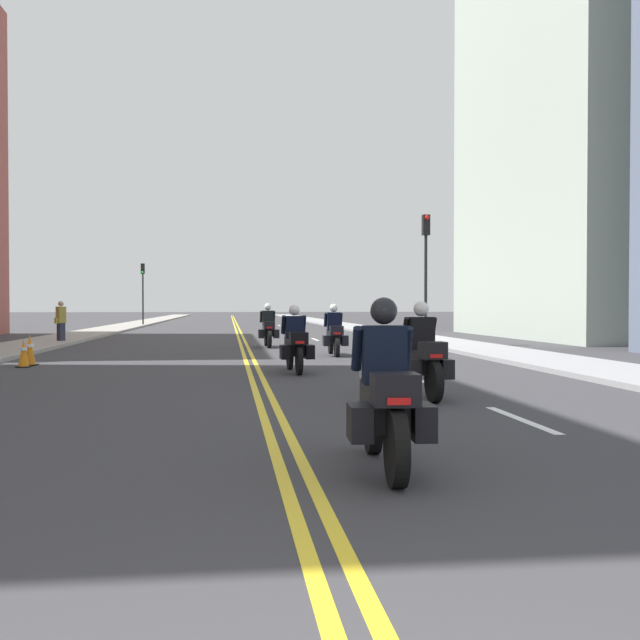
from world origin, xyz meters
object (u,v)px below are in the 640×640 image
at_px(motorcycle_0, 385,401).
at_px(motorcycle_1, 423,359).
at_px(traffic_cone_0, 30,350).
at_px(motorcycle_4, 268,330).
at_px(traffic_cone_2, 24,353).
at_px(traffic_light_near, 426,256).
at_px(motorcycle_2, 295,344).
at_px(traffic_light_far, 143,283).
at_px(motorcycle_3, 334,335).
at_px(pedestrian_0, 61,322).

distance_m(motorcycle_0, motorcycle_1, 5.60).
distance_m(motorcycle_1, traffic_cone_0, 11.52).
relative_size(motorcycle_4, traffic_cone_2, 2.93).
relative_size(traffic_cone_2, traffic_light_near, 0.14).
xyz_separation_m(motorcycle_0, motorcycle_2, (0.08, 10.24, 0.00)).
bearing_deg(motorcycle_2, traffic_light_far, 98.13).
height_order(traffic_cone_2, traffic_light_near, traffic_light_near).
height_order(motorcycle_4, traffic_cone_0, motorcycle_4).
height_order(motorcycle_3, traffic_light_near, traffic_light_near).
distance_m(motorcycle_0, traffic_cone_2, 14.21).
relative_size(motorcycle_0, motorcycle_3, 0.97).
xyz_separation_m(motorcycle_3, traffic_cone_0, (-8.43, -2.73, -0.25)).
bearing_deg(motorcycle_1, traffic_cone_0, 135.14).
bearing_deg(traffic_cone_0, motorcycle_4, 48.88).
relative_size(motorcycle_0, motorcycle_2, 0.99).
relative_size(motorcycle_3, traffic_light_near, 0.43).
relative_size(motorcycle_1, motorcycle_3, 0.98).
bearing_deg(traffic_cone_2, traffic_cone_0, 90.26).
relative_size(motorcycle_4, pedestrian_0, 1.22).
bearing_deg(motorcycle_1, motorcycle_0, -110.47).
bearing_deg(traffic_cone_0, motorcycle_1, -43.08).
bearing_deg(traffic_cone_2, motorcycle_4, 51.01).
relative_size(motorcycle_2, traffic_cone_0, 2.66).
height_order(motorcycle_1, traffic_light_far, traffic_light_far).
relative_size(traffic_light_far, pedestrian_0, 2.74).
bearing_deg(pedestrian_0, motorcycle_1, 63.86).
bearing_deg(traffic_cone_2, motorcycle_2, -19.17).
relative_size(motorcycle_0, traffic_cone_0, 2.63).
distance_m(traffic_cone_2, traffic_light_far, 38.66).
relative_size(motorcycle_2, motorcycle_4, 1.01).
relative_size(motorcycle_1, traffic_cone_2, 2.96).
distance_m(motorcycle_3, traffic_light_far, 36.63).
height_order(motorcycle_2, traffic_cone_0, motorcycle_2).
distance_m(motorcycle_0, pedestrian_0, 25.82).
distance_m(motorcycle_3, traffic_cone_0, 8.87).
bearing_deg(pedestrian_0, motorcycle_4, 102.12).
bearing_deg(motorcycle_4, traffic_light_near, 5.00).
xyz_separation_m(motorcycle_1, motorcycle_2, (-1.72, 4.94, 0.00)).
bearing_deg(traffic_cone_0, traffic_light_far, 92.09).
bearing_deg(traffic_light_near, traffic_cone_0, -147.22).
bearing_deg(pedestrian_0, motorcycle_0, 54.82).
distance_m(motorcycle_1, traffic_cone_2, 11.12).
distance_m(motorcycle_3, motorcycle_4, 5.18).
distance_m(motorcycle_3, traffic_light_near, 7.70).
bearing_deg(motorcycle_4, traffic_cone_0, -132.61).
bearing_deg(motorcycle_4, motorcycle_1, -84.92).
bearing_deg(traffic_cone_0, traffic_cone_2, -89.74).
xyz_separation_m(traffic_light_far, pedestrian_0, (-0.30, -26.64, -2.39)).
bearing_deg(motorcycle_2, motorcycle_3, 69.85).
xyz_separation_m(motorcycle_1, motorcycle_3, (0.02, 10.60, -0.01)).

